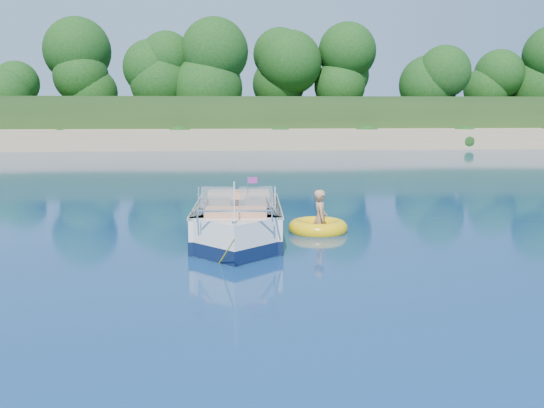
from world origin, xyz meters
name	(u,v)px	position (x,y,z in m)	size (l,w,h in m)	color
ground	(388,280)	(0.00, 0.00, 0.00)	(160.00, 160.00, 0.00)	#091F40
shoreline	(247,126)	(0.00, 63.77, 0.98)	(170.00, 59.00, 6.00)	#A3845F
treeline	(258,78)	(0.04, 41.01, 5.55)	(150.00, 7.12, 8.19)	black
motorboat	(238,226)	(-2.62, 3.50, 0.36)	(2.18, 5.61, 1.87)	silver
tow_tube	(318,227)	(-0.58, 4.44, 0.10)	(1.87, 1.87, 0.39)	yellow
boy	(320,232)	(-0.54, 4.40, 0.00)	(0.55, 0.36, 1.52)	tan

